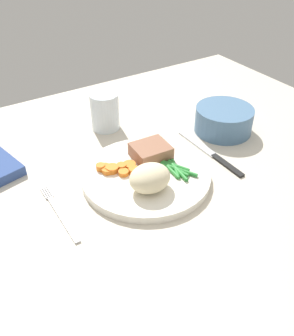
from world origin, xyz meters
TOP-DOWN VIEW (x-y plane):
  - dining_table at (0.00, 0.00)cm, footprint 120.00×90.00cm
  - dinner_plate at (0.25, -1.78)cm, footprint 25.64×25.64cm
  - meat_portion at (3.71, 2.26)cm, footprint 7.78×6.99cm
  - mashed_potatoes at (-2.06, -6.39)cm, footprint 7.93×6.59cm
  - carrot_slices at (-4.58, 1.82)cm, footprint 7.53×6.41cm
  - green_beans at (5.25, -4.00)cm, footprint 4.80×9.83cm
  - fork at (-18.40, -2.03)cm, footprint 1.44×16.60cm
  - knife at (16.68, -2.06)cm, footprint 1.70×20.50cm
  - water_glass at (2.49, 20.55)cm, footprint 6.76×6.76cm
  - salad_bowl at (25.54, 4.23)cm, footprint 13.53×13.53cm

SIDE VIEW (x-z plane):
  - dining_table at x=0.00cm, z-range 0.00..2.00cm
  - knife at x=16.68cm, z-range 1.88..2.52cm
  - fork at x=-18.40cm, z-range 2.00..2.40cm
  - dinner_plate at x=0.25cm, z-range 2.00..3.60cm
  - green_beans at x=5.25cm, z-range 3.58..4.38cm
  - carrot_slices at x=-4.58cm, z-range 3.52..4.73cm
  - meat_portion at x=3.71cm, z-range 3.60..6.41cm
  - salad_bowl at x=25.54cm, z-range 2.38..8.37cm
  - water_glass at x=2.49cm, z-range 1.33..10.22cm
  - mashed_potatoes at x=-2.06cm, z-range 3.60..8.69cm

